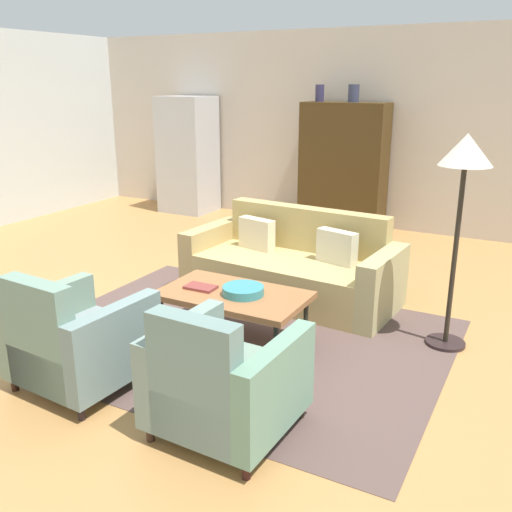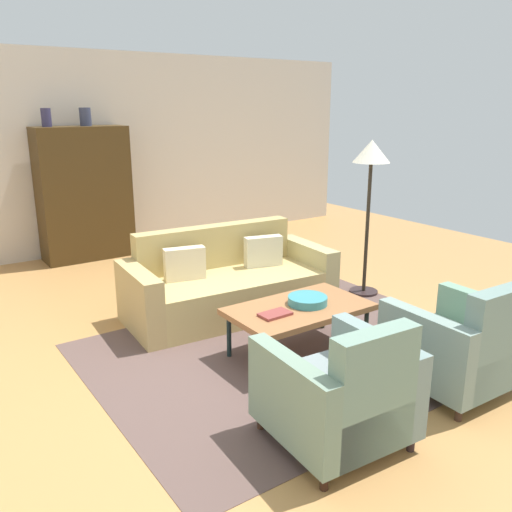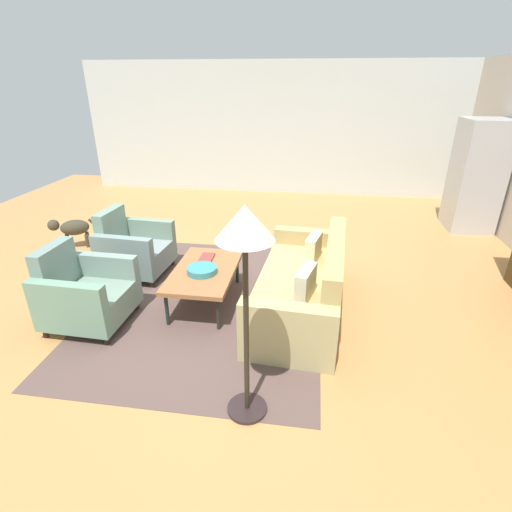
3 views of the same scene
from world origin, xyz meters
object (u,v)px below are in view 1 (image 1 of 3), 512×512
at_px(armchair_right, 221,385).
at_px(refrigerator, 188,155).
at_px(coffee_table, 233,297).
at_px(vase_round, 354,93).
at_px(book_stack, 201,287).
at_px(fruit_bowl, 243,291).
at_px(floor_lamp, 464,171).
at_px(armchair_left, 74,343).
at_px(couch, 294,268).
at_px(vase_tall, 320,93).
at_px(cabinet, 343,167).

xyz_separation_m(armchair_right, refrigerator, (-3.75, 5.08, 0.58)).
distance_m(coffee_table, vase_round, 4.31).
bearing_deg(book_stack, coffee_table, 9.28).
bearing_deg(armchair_right, refrigerator, 128.33).
distance_m(book_stack, refrigerator, 4.91).
relative_size(fruit_bowl, floor_lamp, 0.20).
bearing_deg(book_stack, vase_round, 91.80).
xyz_separation_m(fruit_bowl, vase_round, (-0.51, 4.01, 1.45)).
bearing_deg(book_stack, armchair_left, -105.72).
bearing_deg(armchair_left, couch, 79.16).
bearing_deg(floor_lamp, vase_round, 121.59).
height_order(fruit_bowl, book_stack, fruit_bowl).
bearing_deg(armchair_right, floor_lamp, 64.93).
bearing_deg(coffee_table, fruit_bowl, 0.00).
relative_size(coffee_table, floor_lamp, 0.70).
height_order(coffee_table, fruit_bowl, fruit_bowl).
bearing_deg(vase_round, couch, -81.48).
xyz_separation_m(armchair_right, floor_lamp, (0.98, 1.93, 1.10)).
relative_size(couch, vase_tall, 9.28).
distance_m(coffee_table, armchair_left, 1.31).
bearing_deg(couch, cabinet, -75.35).
height_order(coffee_table, floor_lamp, floor_lamp).
xyz_separation_m(armchair_left, vase_round, (0.19, 5.18, 1.58)).
distance_m(cabinet, vase_round, 1.02).
height_order(armchair_left, floor_lamp, floor_lamp).
distance_m(fruit_bowl, cabinet, 4.09).
bearing_deg(cabinet, vase_round, -2.71).
relative_size(vase_round, floor_lamp, 0.14).
bearing_deg(vase_tall, floor_lamp, -52.45).
xyz_separation_m(cabinet, refrigerator, (-2.63, -0.10, 0.03)).
distance_m(book_stack, cabinet, 4.10).
distance_m(fruit_bowl, vase_tall, 4.39).
bearing_deg(book_stack, refrigerator, 125.81).
height_order(cabinet, refrigerator, refrigerator).
bearing_deg(refrigerator, armchair_right, -53.60).
bearing_deg(vase_tall, fruit_bowl, -75.88).
distance_m(armchair_right, vase_tall, 5.62).
bearing_deg(refrigerator, vase_tall, 2.56).
bearing_deg(cabinet, vase_tall, -179.32).
bearing_deg(cabinet, book_stack, -86.79).
distance_m(vase_tall, floor_lamp, 4.13).
bearing_deg(couch, armchair_right, 108.29).
distance_m(armchair_left, refrigerator, 5.71).
bearing_deg(armchair_left, vase_round, 91.64).
xyz_separation_m(coffee_table, cabinet, (-0.52, 4.02, 0.51)).
distance_m(coffee_table, vase_tall, 4.39).
bearing_deg(armchair_left, armchair_right, 3.70).
xyz_separation_m(vase_round, refrigerator, (-2.73, -0.10, -0.99)).
distance_m(fruit_bowl, book_stack, 0.39).
distance_m(couch, floor_lamp, 2.00).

